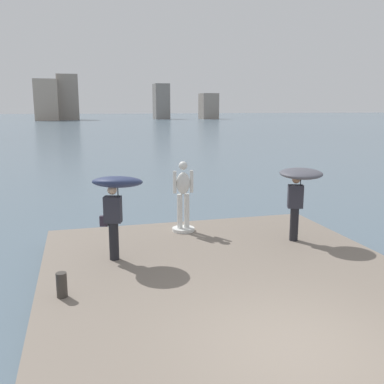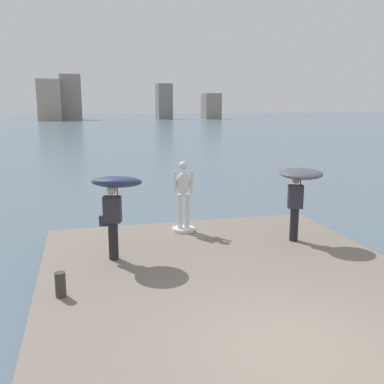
{
  "view_description": "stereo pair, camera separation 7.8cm",
  "coord_description": "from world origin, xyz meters",
  "px_view_note": "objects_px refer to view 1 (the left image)",
  "views": [
    {
      "loc": [
        -2.98,
        -5.16,
        3.86
      ],
      "look_at": [
        0.0,
        6.06,
        1.55
      ],
      "focal_mm": 40.33,
      "sensor_mm": 36.0,
      "label": 1
    },
    {
      "loc": [
        -2.91,
        -5.18,
        3.86
      ],
      "look_at": [
        0.0,
        6.06,
        1.55
      ],
      "focal_mm": 40.33,
      "sensor_mm": 36.0,
      "label": 2
    }
  ],
  "objects_px": {
    "statue_white_figure": "(183,199)",
    "mooring_bollard": "(62,285)",
    "onlooker_right": "(299,183)",
    "onlooker_left": "(116,192)"
  },
  "relations": [
    {
      "from": "onlooker_left",
      "to": "mooring_bollard",
      "type": "height_order",
      "value": "onlooker_left"
    },
    {
      "from": "statue_white_figure",
      "to": "onlooker_left",
      "type": "relative_size",
      "value": 0.98
    },
    {
      "from": "statue_white_figure",
      "to": "mooring_bollard",
      "type": "distance_m",
      "value": 4.87
    },
    {
      "from": "statue_white_figure",
      "to": "mooring_bollard",
      "type": "bearing_deg",
      "value": -131.45
    },
    {
      "from": "onlooker_left",
      "to": "onlooker_right",
      "type": "distance_m",
      "value": 4.68
    },
    {
      "from": "statue_white_figure",
      "to": "mooring_bollard",
      "type": "height_order",
      "value": "statue_white_figure"
    },
    {
      "from": "statue_white_figure",
      "to": "onlooker_left",
      "type": "distance_m",
      "value": 2.79
    },
    {
      "from": "statue_white_figure",
      "to": "onlooker_right",
      "type": "height_order",
      "value": "statue_white_figure"
    },
    {
      "from": "mooring_bollard",
      "to": "onlooker_left",
      "type": "bearing_deg",
      "value": 55.96
    },
    {
      "from": "onlooker_right",
      "to": "mooring_bollard",
      "type": "bearing_deg",
      "value": -161.08
    }
  ]
}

